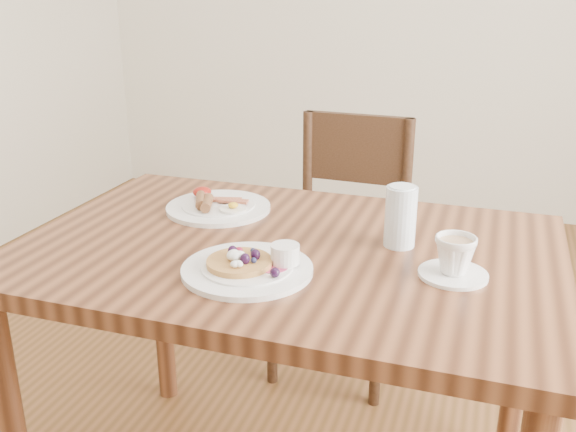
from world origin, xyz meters
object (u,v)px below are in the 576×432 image
Objects in this scene: dining_table at (288,284)px; pancake_plate at (250,266)px; breakfast_plate at (217,206)px; teacup_saucer at (454,259)px; chair_far at (345,233)px; water_glass at (401,217)px.

dining_table is 0.20m from pancake_plate.
breakfast_plate is at bearing 146.56° from dining_table.
dining_table is 0.39m from teacup_saucer.
breakfast_plate is 0.65m from teacup_saucer.
breakfast_plate reaches higher than dining_table.
teacup_saucer is (0.41, -0.79, 0.30)m from chair_far.
chair_far is 0.79m from water_glass.
water_glass is (0.49, -0.09, 0.06)m from breakfast_plate.
teacup_saucer reaches higher than dining_table.
chair_far is at bearing 112.81° from water_glass.
pancake_plate is at bearing -164.14° from teacup_saucer.
breakfast_plate is at bearing 169.83° from water_glass.
dining_table is at bearing -161.75° from water_glass.
pancake_plate is at bearing -100.11° from dining_table.
breakfast_plate is (-0.21, -0.58, 0.27)m from chair_far.
pancake_plate is (-0.03, -0.16, 0.11)m from dining_table.
chair_far is at bearing 70.30° from breakfast_plate.
teacup_saucer is 0.18m from water_glass.
breakfast_plate is 1.96× the size of water_glass.
water_glass is (0.24, 0.08, 0.17)m from dining_table.
dining_table is 8.57× the size of teacup_saucer.
breakfast_plate is at bearing 124.41° from pancake_plate.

